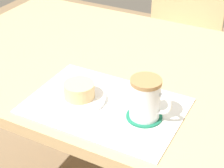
% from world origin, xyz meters
% --- Properties ---
extents(dining_table, '(1.37, 0.82, 0.75)m').
position_xyz_m(dining_table, '(0.00, 0.00, 0.68)').
color(dining_table, tan).
rests_on(dining_table, ground_plane).
extents(wooden_chair, '(0.45, 0.45, 0.87)m').
position_xyz_m(wooden_chair, '(-0.07, 0.75, 0.49)').
color(wooden_chair, '#D1B27F').
rests_on(wooden_chair, ground_plane).
extents(placemat, '(0.42, 0.29, 0.00)m').
position_xyz_m(placemat, '(0.03, -0.23, 0.75)').
color(placemat, white).
rests_on(placemat, dining_table).
extents(pastry_plate, '(0.15, 0.15, 0.01)m').
position_xyz_m(pastry_plate, '(-0.05, -0.25, 0.76)').
color(pastry_plate, white).
rests_on(pastry_plate, placemat).
extents(pastry, '(0.09, 0.09, 0.04)m').
position_xyz_m(pastry, '(-0.05, -0.25, 0.79)').
color(pastry, '#E5BC7F').
rests_on(pastry, pastry_plate).
extents(coffee_coaster, '(0.10, 0.10, 0.00)m').
position_xyz_m(coffee_coaster, '(0.15, -0.24, 0.76)').
color(coffee_coaster, '#196B4C').
rests_on(coffee_coaster, placemat).
extents(coffee_mug, '(0.11, 0.08, 0.11)m').
position_xyz_m(coffee_mug, '(0.15, -0.24, 0.81)').
color(coffee_mug, white).
rests_on(coffee_mug, coffee_coaster).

